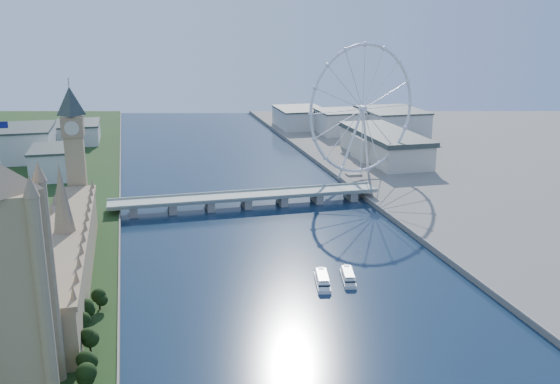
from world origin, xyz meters
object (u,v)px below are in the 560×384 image
object	(u,v)px
tour_boat_near	(322,284)
tour_boat_far	(348,280)
london_eye	(363,110)
victoria_tower	(14,279)

from	to	relation	value
tour_boat_near	tour_boat_far	size ratio (longest dim) A/B	1.06
london_eye	tour_boat_near	distance (m)	250.67
london_eye	tour_boat_far	world-z (taller)	london_eye
victoria_tower	tour_boat_near	bearing A→B (deg)	29.16
victoria_tower	tour_boat_far	size ratio (longest dim) A/B	3.88
victoria_tower	london_eye	size ratio (longest dim) A/B	0.90
victoria_tower	tour_boat_near	size ratio (longest dim) A/B	3.65
victoria_tower	london_eye	world-z (taller)	london_eye
victoria_tower	tour_boat_near	world-z (taller)	victoria_tower
tour_boat_near	tour_boat_far	xyz separation A→B (m)	(16.29, 1.57, 0.00)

